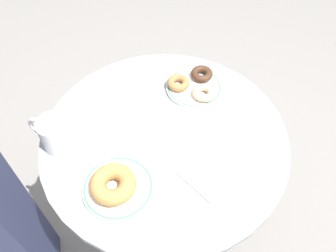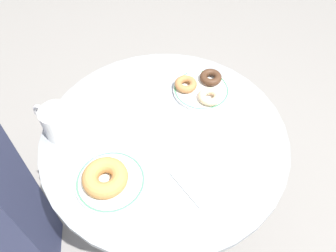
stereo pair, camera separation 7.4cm
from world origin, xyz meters
TOP-DOWN VIEW (x-y plane):
  - ground_plane at (0.00, 0.00)m, footprint 7.00×7.00m
  - cafe_table at (0.00, 0.00)m, footprint 0.70×0.70m
  - plate_left at (-0.20, 0.01)m, footprint 0.18×0.18m
  - plate_right at (0.20, 0.02)m, footprint 0.18×0.18m
  - donut_old_fashioned at (-0.21, 0.01)m, footprint 0.15×0.15m
  - donut_chocolate at (0.25, 0.02)m, footprint 0.10×0.10m
  - donut_cinnamon at (0.18, 0.06)m, footprint 0.10×0.10m
  - donut_glazed at (0.18, -0.02)m, footprint 0.07×0.07m
  - paper_napkin at (-0.03, -0.17)m, footprint 0.17×0.15m
  - coffee_mug at (-0.18, 0.23)m, footprint 0.09×0.13m

SIDE VIEW (x-z plane):
  - ground_plane at x=0.00m, z-range -0.02..0.00m
  - cafe_table at x=0.00m, z-range 0.18..0.95m
  - paper_napkin at x=-0.03m, z-range 0.78..0.78m
  - plate_right at x=0.20m, z-range 0.78..0.79m
  - plate_left at x=-0.20m, z-range 0.78..0.79m
  - donut_chocolate at x=0.25m, z-range 0.79..0.81m
  - donut_cinnamon at x=0.18m, z-range 0.79..0.81m
  - donut_glazed at x=0.18m, z-range 0.79..0.81m
  - donut_old_fashioned at x=-0.21m, z-range 0.79..0.83m
  - coffee_mug at x=-0.18m, z-range 0.78..0.87m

